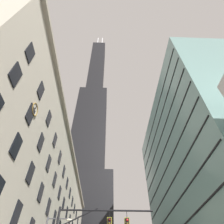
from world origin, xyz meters
name	(u,v)px	position (x,y,z in m)	size (l,w,h in m)	color
station_building	(19,216)	(-19.03, 28.33, 14.41)	(16.72, 68.67, 28.85)	beige
dark_skyscraper	(88,150)	(-13.55, 82.60, 67.34)	(28.52, 28.52, 227.63)	black
glass_office_midrise	(200,177)	(18.17, 27.18, 22.41)	(14.44, 43.57, 44.81)	gray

